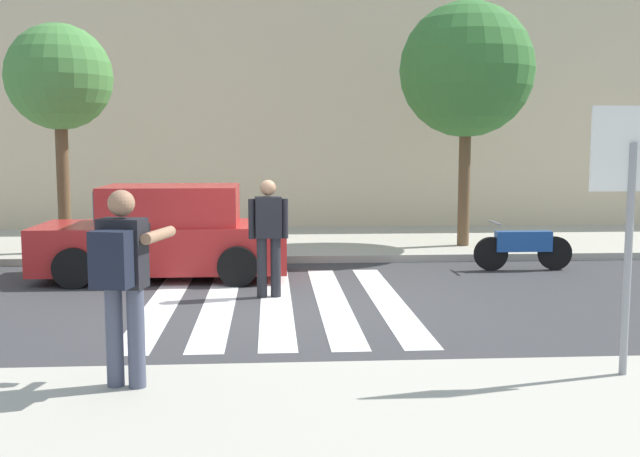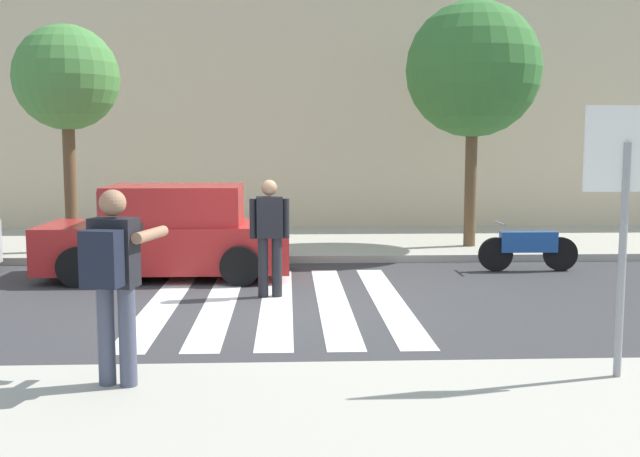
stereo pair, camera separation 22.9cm
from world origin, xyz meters
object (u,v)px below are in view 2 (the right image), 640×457
street_tree_west (66,79)px  street_tree_center (473,70)px  photographer_with_backpack (113,270)px  pedestrian_crossing (270,231)px  parked_car_red (170,234)px  stop_sign (625,181)px  motorcycle (528,248)px

street_tree_west → street_tree_center: size_ratio=0.88×
photographer_with_backpack → pedestrian_crossing: photographer_with_backpack is taller
parked_car_red → street_tree_west: size_ratio=0.94×
stop_sign → street_tree_west: 11.04m
parked_car_red → street_tree_west: 4.13m
parked_car_red → photographer_with_backpack: bearing=-85.5°
parked_car_red → street_tree_center: bearing=24.0°
photographer_with_backpack → street_tree_west: size_ratio=0.40×
pedestrian_crossing → motorcycle: (4.50, 2.03, -0.56)m
stop_sign → pedestrian_crossing: (-3.26, 4.33, -0.95)m
parked_car_red → street_tree_west: bearing=136.1°
street_tree_west → street_tree_center: bearing=2.9°
photographer_with_backpack → street_tree_west: 9.03m
pedestrian_crossing → parked_car_red: pedestrian_crossing is taller
pedestrian_crossing → street_tree_center: bearing=46.9°
pedestrian_crossing → parked_car_red: bearing=134.9°
motorcycle → photographer_with_backpack: bearing=-131.7°
photographer_with_backpack → pedestrian_crossing: size_ratio=1.00×
photographer_with_backpack → pedestrian_crossing: bearing=74.3°
motorcycle → pedestrian_crossing: bearing=-155.7°
photographer_with_backpack → parked_car_red: 6.18m
pedestrian_crossing → photographer_with_backpack: bearing=-105.7°
photographer_with_backpack → parked_car_red: (-0.48, 6.15, -0.44)m
motorcycle → street_tree_center: size_ratio=0.36×
motorcycle → street_tree_west: 9.18m
pedestrian_crossing → street_tree_west: size_ratio=0.40×
stop_sign → street_tree_center: 8.83m
motorcycle → street_tree_west: street_tree_west is taller
photographer_with_backpack → street_tree_center: street_tree_center is taller
stop_sign → pedestrian_crossing: size_ratio=1.42×
photographer_with_backpack → motorcycle: 8.67m
street_tree_west → motorcycle: bearing=-12.3°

